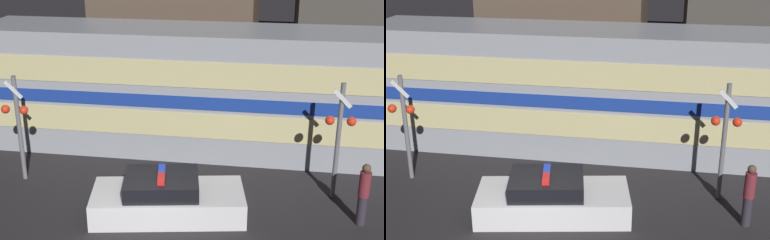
{
  "view_description": "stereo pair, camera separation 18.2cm",
  "coord_description": "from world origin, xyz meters",
  "views": [
    {
      "loc": [
        3.07,
        -11.39,
        7.93
      ],
      "look_at": [
        0.58,
        4.22,
        2.0
      ],
      "focal_mm": 50.0,
      "sensor_mm": 36.0,
      "label": 1
    },
    {
      "loc": [
        3.25,
        -11.36,
        7.93
      ],
      "look_at": [
        0.58,
        4.22,
        2.0
      ],
      "focal_mm": 50.0,
      "sensor_mm": 36.0,
      "label": 2
    }
  ],
  "objects": [
    {
      "name": "pedestrian",
      "position": [
        5.65,
        2.08,
        0.94
      ],
      "size": [
        0.31,
        0.31,
        1.83
      ],
      "color": "#2D2833",
      "rests_on": "ground_plane"
    },
    {
      "name": "crossing_signal_near",
      "position": [
        5.02,
        3.5,
        2.1
      ],
      "size": [
        0.88,
        0.36,
        3.62
      ],
      "color": "slate",
      "rests_on": "ground_plane"
    },
    {
      "name": "train",
      "position": [
        0.88,
        6.69,
        2.22
      ],
      "size": [
        16.4,
        2.93,
        4.43
      ],
      "color": "#999EA5",
      "rests_on": "ground_plane"
    },
    {
      "name": "police_car",
      "position": [
        0.25,
        1.75,
        0.5
      ],
      "size": [
        4.56,
        2.61,
        1.33
      ],
      "rotation": [
        0.0,
        0.0,
        0.18
      ],
      "color": "silver",
      "rests_on": "ground_plane"
    },
    {
      "name": "crossing_signal_far",
      "position": [
        -4.79,
        3.19,
        2.02
      ],
      "size": [
        0.88,
        0.36,
        3.48
      ],
      "color": "slate",
      "rests_on": "ground_plane"
    }
  ]
}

